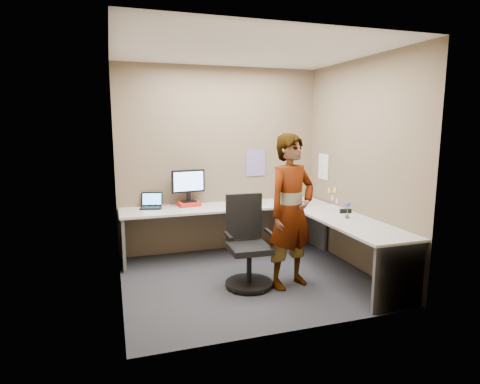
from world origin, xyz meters
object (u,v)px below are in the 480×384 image
object	(u,v)px
desk	(271,223)
person	(291,212)
monitor	(188,183)
office_chair	(248,250)

from	to	relation	value
desk	person	xyz separation A→B (m)	(-0.03, -0.70, 0.30)
monitor	office_chair	size ratio (longest dim) A/B	0.46
monitor	person	size ratio (longest dim) A/B	0.27
person	office_chair	bearing A→B (deg)	142.50
desk	monitor	distance (m)	1.30
office_chair	person	size ratio (longest dim) A/B	0.59
monitor	office_chair	distance (m)	1.50
monitor	desk	bearing A→B (deg)	-45.83
desk	person	bearing A→B (deg)	-92.76
desk	monitor	size ratio (longest dim) A/B	6.22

